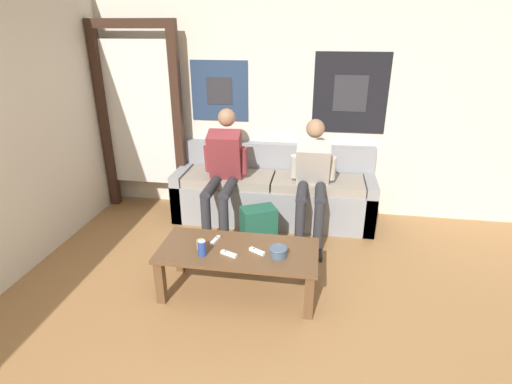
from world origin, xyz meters
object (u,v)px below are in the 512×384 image
at_px(ceramic_bowl, 278,251).
at_px(game_controller_near_right, 257,251).
at_px(couch, 273,194).
at_px(drink_can_blue, 202,248).
at_px(game_controller_far_center, 215,240).
at_px(person_seated_teen, 312,176).
at_px(pillar_candle, 201,244).
at_px(game_controller_near_left, 229,254).
at_px(backpack, 259,231).
at_px(coffee_table, 238,256).
at_px(person_seated_adult, 223,168).

xyz_separation_m(ceramic_bowl, game_controller_near_right, (-0.17, 0.03, -0.03)).
height_order(couch, game_controller_near_right, couch).
bearing_deg(ceramic_bowl, drink_can_blue, -172.54).
relative_size(couch, ceramic_bowl, 15.34).
height_order(game_controller_near_right, game_controller_far_center, same).
height_order(person_seated_teen, drink_can_blue, person_seated_teen).
bearing_deg(game_controller_near_right, drink_can_blue, -166.21).
height_order(couch, person_seated_teen, person_seated_teen).
distance_m(pillar_candle, game_controller_near_left, 0.26).
xyz_separation_m(couch, game_controller_near_left, (-0.17, -1.54, 0.12)).
relative_size(drink_can_blue, game_controller_far_center, 0.84).
height_order(ceramic_bowl, pillar_candle, pillar_candle).
bearing_deg(drink_can_blue, game_controller_near_right, 13.79).
bearing_deg(backpack, ceramic_bowl, -70.07).
distance_m(coffee_table, pillar_candle, 0.32).
xyz_separation_m(couch, person_seated_adult, (-0.50, -0.34, 0.40)).
relative_size(person_seated_adult, pillar_candle, 14.59).
bearing_deg(coffee_table, game_controller_far_center, 157.53).
relative_size(pillar_candle, game_controller_far_center, 0.59).
xyz_separation_m(coffee_table, person_seated_teen, (0.55, 1.11, 0.32)).
relative_size(coffee_table, game_controller_near_right, 9.08).
height_order(drink_can_blue, game_controller_far_center, drink_can_blue).
relative_size(coffee_table, person_seated_teen, 1.08).
height_order(person_seated_adult, person_seated_teen, person_seated_adult).
relative_size(game_controller_near_left, game_controller_far_center, 0.98).
height_order(game_controller_near_left, game_controller_near_right, same).
bearing_deg(coffee_table, ceramic_bowl, -9.37).
height_order(backpack, drink_can_blue, drink_can_blue).
bearing_deg(couch, backpack, -93.96).
bearing_deg(drink_can_blue, game_controller_far_center, 77.51).
relative_size(person_seated_adult, ceramic_bowl, 8.81).
bearing_deg(game_controller_far_center, drink_can_blue, -102.49).
bearing_deg(backpack, person_seated_adult, 136.60).
bearing_deg(drink_can_blue, couch, 76.51).
bearing_deg(game_controller_near_right, pillar_candle, -179.01).
bearing_deg(couch, person_seated_teen, -36.89).
distance_m(couch, coffee_table, 1.44).
bearing_deg(ceramic_bowl, game_controller_near_right, 171.50).
xyz_separation_m(person_seated_teen, pillar_candle, (-0.85, -1.15, -0.22)).
height_order(couch, pillar_candle, couch).
relative_size(ceramic_bowl, game_controller_near_right, 1.02).
bearing_deg(drink_can_blue, coffee_table, 26.92).
bearing_deg(couch, pillar_candle, -105.75).
bearing_deg(game_controller_near_left, person_seated_teen, 63.66).
bearing_deg(drink_can_blue, ceramic_bowl, 7.46).
bearing_deg(person_seated_teen, ceramic_bowl, -100.56).
bearing_deg(game_controller_near_left, game_controller_near_right, 19.09).
bearing_deg(person_seated_adult, backpack, -43.40).
xyz_separation_m(ceramic_bowl, pillar_candle, (-0.63, 0.02, -0.01)).
bearing_deg(ceramic_bowl, game_controller_near_left, -172.85).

